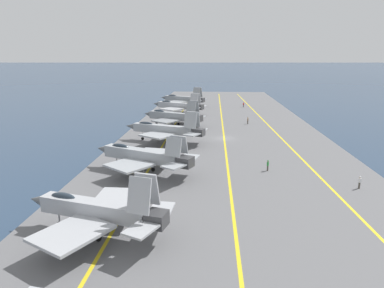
{
  "coord_description": "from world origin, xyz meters",
  "views": [
    {
      "loc": [
        -70.57,
        2.34,
        17.15
      ],
      "look_at": [
        -15.08,
        5.85,
        2.9
      ],
      "focal_mm": 32.0,
      "sensor_mm": 36.0,
      "label": 1
    }
  ],
  "objects_px": {
    "crew_green_vest": "(268,165)",
    "parked_jet_seventh": "(183,99)",
    "crew_brown_vest": "(248,120)",
    "parked_jet_fifth": "(173,116)",
    "crew_white_vest": "(360,182)",
    "parked_jet_fourth": "(165,129)",
    "parked_jet_third": "(143,155)",
    "crew_red_vest": "(243,104)",
    "parked_jet_second": "(97,210)",
    "parked_jet_sixth": "(178,106)"
  },
  "relations": [
    {
      "from": "parked_jet_second",
      "to": "parked_jet_seventh",
      "type": "relative_size",
      "value": 0.89
    },
    {
      "from": "parked_jet_second",
      "to": "parked_jet_third",
      "type": "xyz_separation_m",
      "value": [
        18.18,
        -0.74,
        0.09
      ]
    },
    {
      "from": "crew_white_vest",
      "to": "parked_jet_second",
      "type": "bearing_deg",
      "value": 114.67
    },
    {
      "from": "parked_jet_sixth",
      "to": "crew_green_vest",
      "type": "bearing_deg",
      "value": -159.91
    },
    {
      "from": "parked_jet_seventh",
      "to": "crew_red_vest",
      "type": "height_order",
      "value": "parked_jet_seventh"
    },
    {
      "from": "parked_jet_sixth",
      "to": "crew_red_vest",
      "type": "height_order",
      "value": "parked_jet_sixth"
    },
    {
      "from": "parked_jet_third",
      "to": "parked_jet_seventh",
      "type": "xyz_separation_m",
      "value": [
        71.0,
        0.51,
        -0.2
      ]
    },
    {
      "from": "parked_jet_second",
      "to": "crew_green_vest",
      "type": "bearing_deg",
      "value": -43.47
    },
    {
      "from": "crew_green_vest",
      "to": "crew_brown_vest",
      "type": "bearing_deg",
      "value": -0.77
    },
    {
      "from": "parked_jet_second",
      "to": "parked_jet_fifth",
      "type": "height_order",
      "value": "parked_jet_second"
    },
    {
      "from": "crew_white_vest",
      "to": "crew_brown_vest",
      "type": "bearing_deg",
      "value": 13.4
    },
    {
      "from": "parked_jet_fifth",
      "to": "parked_jet_sixth",
      "type": "bearing_deg",
      "value": 1.38
    },
    {
      "from": "parked_jet_second",
      "to": "parked_jet_seventh",
      "type": "height_order",
      "value": "parked_jet_seventh"
    },
    {
      "from": "parked_jet_seventh",
      "to": "crew_brown_vest",
      "type": "bearing_deg",
      "value": -148.47
    },
    {
      "from": "crew_green_vest",
      "to": "parked_jet_seventh",
      "type": "bearing_deg",
      "value": 15.42
    },
    {
      "from": "parked_jet_third",
      "to": "parked_jet_sixth",
      "type": "height_order",
      "value": "parked_jet_sixth"
    },
    {
      "from": "parked_jet_seventh",
      "to": "crew_green_vest",
      "type": "xyz_separation_m",
      "value": [
        -68.89,
        -19.0,
        -1.56
      ]
    },
    {
      "from": "parked_jet_second",
      "to": "parked_jet_fourth",
      "type": "bearing_deg",
      "value": -2.15
    },
    {
      "from": "crew_white_vest",
      "to": "crew_red_vest",
      "type": "bearing_deg",
      "value": 7.0
    },
    {
      "from": "crew_red_vest",
      "to": "crew_white_vest",
      "type": "bearing_deg",
      "value": -173.0
    },
    {
      "from": "parked_jet_sixth",
      "to": "parked_jet_seventh",
      "type": "bearing_deg",
      "value": 0.87
    },
    {
      "from": "crew_green_vest",
      "to": "crew_brown_vest",
      "type": "relative_size",
      "value": 0.97
    },
    {
      "from": "parked_jet_second",
      "to": "crew_white_vest",
      "type": "height_order",
      "value": "parked_jet_second"
    },
    {
      "from": "parked_jet_sixth",
      "to": "crew_green_vest",
      "type": "height_order",
      "value": "parked_jet_sixth"
    },
    {
      "from": "parked_jet_third",
      "to": "parked_jet_fourth",
      "type": "bearing_deg",
      "value": -1.98
    },
    {
      "from": "parked_jet_third",
      "to": "crew_red_vest",
      "type": "bearing_deg",
      "value": -16.4
    },
    {
      "from": "parked_jet_fifth",
      "to": "parked_jet_seventh",
      "type": "distance_m",
      "value": 35.21
    },
    {
      "from": "crew_green_vest",
      "to": "crew_brown_vest",
      "type": "xyz_separation_m",
      "value": [
        37.11,
        -0.5,
        0.03
      ]
    },
    {
      "from": "parked_jet_fifth",
      "to": "crew_white_vest",
      "type": "relative_size",
      "value": 9.61
    },
    {
      "from": "crew_white_vest",
      "to": "crew_red_vest",
      "type": "distance_m",
      "value": 74.05
    },
    {
      "from": "crew_green_vest",
      "to": "parked_jet_fourth",
      "type": "bearing_deg",
      "value": 47.16
    },
    {
      "from": "parked_jet_fourth",
      "to": "crew_white_vest",
      "type": "height_order",
      "value": "parked_jet_fourth"
    },
    {
      "from": "parked_jet_sixth",
      "to": "parked_jet_second",
      "type": "bearing_deg",
      "value": 179.6
    },
    {
      "from": "parked_jet_second",
      "to": "crew_white_vest",
      "type": "xyz_separation_m",
      "value": [
        13.83,
        -30.11,
        -1.66
      ]
    },
    {
      "from": "parked_jet_third",
      "to": "crew_white_vest",
      "type": "relative_size",
      "value": 9.82
    },
    {
      "from": "parked_jet_second",
      "to": "crew_brown_vest",
      "type": "bearing_deg",
      "value": -18.97
    },
    {
      "from": "crew_red_vest",
      "to": "parked_jet_seventh",
      "type": "bearing_deg",
      "value": 84.94
    },
    {
      "from": "crew_green_vest",
      "to": "crew_red_vest",
      "type": "relative_size",
      "value": 0.99
    },
    {
      "from": "parked_jet_third",
      "to": "crew_white_vest",
      "type": "height_order",
      "value": "parked_jet_third"
    },
    {
      "from": "crew_white_vest",
      "to": "crew_red_vest",
      "type": "height_order",
      "value": "crew_red_vest"
    },
    {
      "from": "crew_white_vest",
      "to": "crew_red_vest",
      "type": "relative_size",
      "value": 1.0
    },
    {
      "from": "parked_jet_sixth",
      "to": "crew_white_vest",
      "type": "bearing_deg",
      "value": -152.82
    },
    {
      "from": "parked_jet_second",
      "to": "crew_green_vest",
      "type": "xyz_separation_m",
      "value": [
        20.28,
        -19.23,
        -1.67
      ]
    },
    {
      "from": "parked_jet_third",
      "to": "crew_brown_vest",
      "type": "distance_m",
      "value": 43.61
    },
    {
      "from": "parked_jet_seventh",
      "to": "crew_brown_vest",
      "type": "height_order",
      "value": "parked_jet_seventh"
    },
    {
      "from": "parked_jet_fifth",
      "to": "crew_white_vest",
      "type": "xyz_separation_m",
      "value": [
        -40.14,
        -29.19,
        -1.49
      ]
    },
    {
      "from": "parked_jet_sixth",
      "to": "crew_brown_vest",
      "type": "xyz_separation_m",
      "value": [
        -14.1,
        -19.23,
        -1.65
      ]
    },
    {
      "from": "parked_jet_second",
      "to": "parked_jet_sixth",
      "type": "xyz_separation_m",
      "value": [
        71.49,
        -0.5,
        0.02
      ]
    },
    {
      "from": "parked_jet_fourth",
      "to": "crew_brown_vest",
      "type": "height_order",
      "value": "parked_jet_fourth"
    },
    {
      "from": "crew_white_vest",
      "to": "parked_jet_sixth",
      "type": "bearing_deg",
      "value": 27.18
    }
  ]
}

